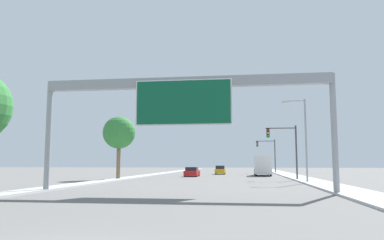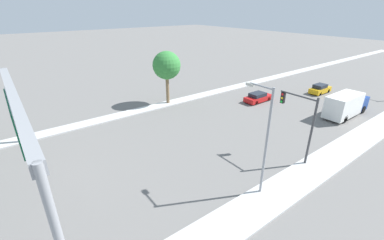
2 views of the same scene
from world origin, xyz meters
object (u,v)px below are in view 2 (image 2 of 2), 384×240
car_far_left (258,97)px  traffic_light_near_intersection (302,118)px  sign_gantry (17,114)px  truck_box_primary (346,105)px  street_lamp_right (264,134)px  palm_tree_background (167,66)px  car_near_left (320,89)px

car_far_left → traffic_light_near_intersection: 16.49m
car_far_left → traffic_light_near_intersection: (12.66, -9.93, 3.60)m
sign_gantry → truck_box_primary: sign_gantry is taller
street_lamp_right → truck_box_primary: bearing=98.3°
car_far_left → palm_tree_background: palm_tree_background is taller
traffic_light_near_intersection → street_lamp_right: (0.91, -6.43, 0.73)m
sign_gantry → car_far_left: (-3.50, 30.03, -5.92)m
truck_box_primary → palm_tree_background: bearing=-138.3°
truck_box_primary → street_lamp_right: size_ratio=0.93×
traffic_light_near_intersection → palm_tree_background: bearing=-175.9°
sign_gantry → street_lamp_right: 17.06m
car_near_left → truck_box_primary: bearing=-44.2°
palm_tree_background → truck_box_primary: bearing=41.7°
truck_box_primary → sign_gantry: bearing=-101.4°
street_lamp_right → car_far_left: bearing=129.7°
sign_gantry → truck_box_primary: (7.00, 34.66, -5.02)m
truck_box_primary → traffic_light_near_intersection: size_ratio=1.23×
sign_gantry → palm_tree_background: 21.66m
car_far_left → traffic_light_near_intersection: bearing=-38.1°
sign_gantry → traffic_light_near_intersection: bearing=65.5°
truck_box_primary → street_lamp_right: bearing=-81.7°
car_far_left → street_lamp_right: (13.57, -16.35, 4.33)m
sign_gantry → traffic_light_near_intersection: (9.16, 20.10, -2.33)m
sign_gantry → palm_tree_background: size_ratio=2.65×
traffic_light_near_intersection → car_far_left: bearing=141.9°
car_far_left → truck_box_primary: truck_box_primary is taller
car_far_left → traffic_light_near_intersection: traffic_light_near_intersection is taller
truck_box_primary → palm_tree_background: size_ratio=1.03×
car_far_left → truck_box_primary: (10.50, 4.63, 0.90)m
car_near_left → truck_box_primary: 9.81m
sign_gantry → car_far_left: size_ratio=4.43×
sign_gantry → truck_box_primary: bearing=78.6°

